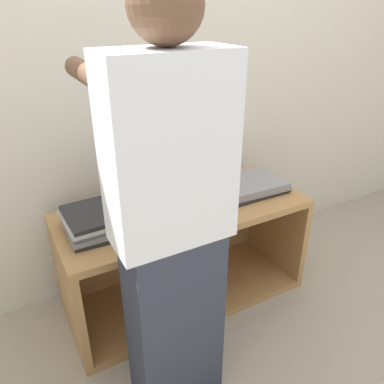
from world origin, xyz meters
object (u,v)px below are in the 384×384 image
at_px(laptop_stack_left, 108,218).
at_px(person, 171,229).
at_px(laptop_open, 178,193).
at_px(laptop_stack_right, 249,185).

xyz_separation_m(laptop_stack_left, person, (0.09, -0.47, 0.18)).
relative_size(laptop_stack_left, person, 0.24).
distance_m(laptop_open, laptop_stack_right, 0.40).
bearing_deg(laptop_open, person, -119.02).
xyz_separation_m(laptop_stack_right, person, (-0.70, -0.47, 0.20)).
xyz_separation_m(laptop_open, person, (-0.30, -0.54, 0.17)).
height_order(laptop_open, person, person).
relative_size(laptop_stack_left, laptop_stack_right, 1.01).
relative_size(laptop_open, laptop_stack_right, 1.07).
relative_size(laptop_open, laptop_stack_left, 1.06).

